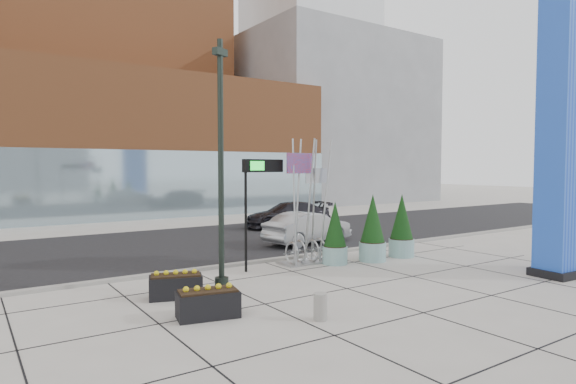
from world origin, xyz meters
TOP-DOWN VIEW (x-y plane):
  - ground at (0.00, 0.00)m, footprint 160.00×160.00m
  - street_asphalt at (0.00, 10.00)m, footprint 80.00×12.00m
  - curb_edge at (0.00, 4.00)m, footprint 80.00×0.30m
  - tower_podium at (1.00, 27.00)m, footprint 34.00×10.00m
  - tower_glass_front at (1.00, 22.20)m, footprint 34.00×0.60m
  - building_grey_parking at (26.00, 32.00)m, footprint 20.00×18.00m
  - building_pale_office at (36.00, 48.00)m, footprint 16.00×16.00m
  - blue_pylon at (8.89, -3.85)m, footprint 3.03×1.51m
  - lamp_post at (-2.45, 0.76)m, footprint 0.51×0.41m
  - public_art_sculpture at (2.36, 3.00)m, footprint 2.17×1.09m
  - concrete_bollard at (-1.58, -2.95)m, footprint 0.35×0.35m
  - overhead_street_sign at (0.28, 2.91)m, footprint 1.91×0.56m
  - round_planter_east at (6.48, 1.80)m, footprint 1.06×1.06m
  - round_planter_mid at (4.80, 1.80)m, footprint 1.08×1.08m
  - round_planter_west at (3.15, 2.18)m, footprint 0.98×0.98m
  - box_planter_north at (-3.80, 1.00)m, footprint 1.66×1.19m
  - box_planter_south at (-3.80, -1.20)m, footprint 1.66×1.07m
  - car_silver_mid at (5.21, 6.71)m, footprint 4.95×2.38m
  - car_dark_east at (7.90, 12.49)m, footprint 5.74×3.07m

SIDE VIEW (x-z plane):
  - ground at x=0.00m, z-range 0.00..0.00m
  - street_asphalt at x=0.00m, z-range 0.00..0.02m
  - curb_edge at x=0.00m, z-range 0.00..0.12m
  - concrete_bollard at x=-1.58m, z-range 0.00..0.67m
  - box_planter_north at x=-3.80m, z-range -0.03..0.79m
  - box_planter_south at x=-3.80m, z-range -0.03..0.81m
  - car_silver_mid at x=5.21m, z-range 0.00..1.56m
  - car_dark_east at x=7.90m, z-range 0.00..1.58m
  - round_planter_west at x=3.15m, z-range -0.07..2.39m
  - round_planter_east at x=6.48m, z-range -0.07..2.59m
  - round_planter_mid at x=4.80m, z-range -0.07..2.63m
  - public_art_sculpture at x=2.36m, z-range -1.17..3.75m
  - tower_glass_front at x=1.00m, z-range 0.00..5.00m
  - lamp_post at x=-2.45m, z-range -0.68..6.86m
  - overhead_street_sign at x=0.28m, z-range 1.46..5.54m
  - blue_pylon at x=8.89m, z-range -0.17..9.66m
  - tower_podium at x=1.00m, z-range 0.00..11.00m
  - building_grey_parking at x=26.00m, z-range 0.00..18.00m
  - building_pale_office at x=36.00m, z-range 0.00..55.00m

